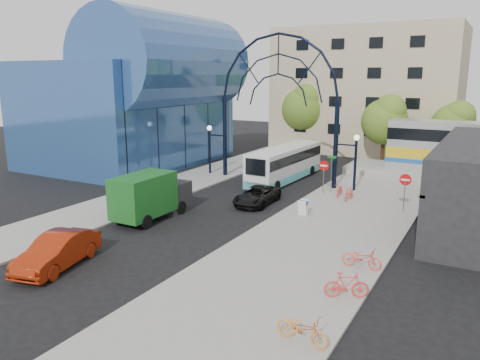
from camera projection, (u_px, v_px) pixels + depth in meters
The scene contains 22 objects.
ground at pixel (175, 229), 27.36m from camera, with size 120.00×120.00×0.00m, color black.
sidewalk_east at pixel (329, 231), 26.94m from camera, with size 8.00×56.00×0.12m, color gray.
plaza_west at pixel (154, 193), 35.55m from camera, with size 5.00×50.00×0.12m, color gray.
gateway_arch at pixel (278, 78), 37.38m from camera, with size 13.64×0.44×12.10m.
stop_sign at pixel (324, 169), 34.84m from camera, with size 0.80×0.07×2.50m.
do_not_enter_sign at pixel (405, 183), 30.19m from camera, with size 0.76×0.07×2.48m.
street_name_sign at pixel (332, 166), 35.14m from camera, with size 0.70×0.70×2.80m.
sandwich_board at pixel (303, 206), 29.61m from camera, with size 0.55×0.61×0.99m.
transit_hall at pixel (140, 97), 45.93m from camera, with size 16.50×18.00×14.50m.
apartment_block at pixel (368, 91), 54.62m from camera, with size 20.00×12.10×14.00m.
tree_north_a at pixel (386, 119), 45.49m from camera, with size 4.48×4.48×7.00m.
tree_north_b at pixel (305, 106), 53.51m from camera, with size 5.12×5.12×8.00m.
tree_north_c at pixel (455, 124), 44.41m from camera, with size 4.16×4.16×6.50m.
city_bus at pixel (285, 163), 39.65m from camera, with size 2.72×10.45×2.85m.
green_truck at pixel (152, 196), 29.15m from camera, with size 2.33×5.84×2.93m.
black_suv at pixel (257, 196), 32.52m from camera, with size 2.07×4.49×1.25m, color black.
red_sedan at pixel (58, 251), 21.86m from camera, with size 1.68×4.82×1.59m, color maroon.
bike_near_a at pixel (340, 190), 34.34m from camera, with size 0.59×1.70×0.90m, color #EE3C2F.
bike_near_b at pixel (349, 193), 33.26m from camera, with size 0.45×1.58×0.95m, color #D8472B.
bike_far_a at pixel (362, 258), 21.52m from camera, with size 0.64×1.84×0.97m, color #F93F31.
bike_far_b at pixel (346, 285), 18.64m from camera, with size 0.51×1.79×1.08m, color red.
bike_far_c at pixel (302, 329), 15.50m from camera, with size 0.67×1.92×1.01m, color orange.
Camera 1 is at (16.03, -20.87, 8.87)m, focal length 35.00 mm.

